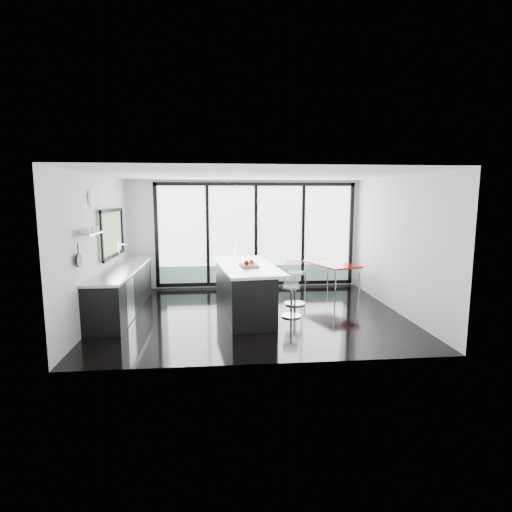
{
  "coord_description": "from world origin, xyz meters",
  "views": [
    {
      "loc": [
        -0.67,
        -7.89,
        2.36
      ],
      "look_at": [
        0.1,
        0.3,
        1.15
      ],
      "focal_mm": 28.0,
      "sensor_mm": 36.0,
      "label": 1
    }
  ],
  "objects": [
    {
      "name": "counter_cabinets",
      "position": [
        -2.67,
        0.4,
        0.46
      ],
      "size": [
        0.69,
        3.24,
        1.36
      ],
      "color": "black",
      "rests_on": "floor"
    },
    {
      "name": "red_table",
      "position": [
        2.1,
        1.6,
        0.38
      ],
      "size": [
        1.22,
        1.59,
        0.75
      ],
      "primitive_type": "cube",
      "rotation": [
        0.0,
        0.0,
        0.34
      ],
      "color": "#790A04",
      "rests_on": "floor"
    },
    {
      "name": "ceiling",
      "position": [
        0.0,
        0.0,
        2.8
      ],
      "size": [
        6.0,
        5.0,
        0.0
      ],
      "primitive_type": "cube",
      "color": "white",
      "rests_on": "wall_back"
    },
    {
      "name": "wall_left",
      "position": [
        -2.97,
        0.27,
        1.56
      ],
      "size": [
        0.26,
        5.0,
        2.8
      ],
      "color": "silver",
      "rests_on": "ground"
    },
    {
      "name": "bar_stool_far",
      "position": [
        1.0,
        0.65,
        0.37
      ],
      "size": [
        0.56,
        0.56,
        0.75
      ],
      "primitive_type": "cylinder",
      "rotation": [
        0.0,
        0.0,
        0.22
      ],
      "color": "silver",
      "rests_on": "floor"
    },
    {
      "name": "island",
      "position": [
        -0.19,
        0.01,
        0.52
      ],
      "size": [
        1.33,
        2.59,
        1.32
      ],
      "color": "black",
      "rests_on": "floor"
    },
    {
      "name": "wall_back",
      "position": [
        0.27,
        2.47,
        1.27
      ],
      "size": [
        6.0,
        0.09,
        2.8
      ],
      "color": "silver",
      "rests_on": "ground"
    },
    {
      "name": "wall_front",
      "position": [
        0.0,
        -2.5,
        1.4
      ],
      "size": [
        6.0,
        0.0,
        2.8
      ],
      "primitive_type": "cube",
      "color": "silver",
      "rests_on": "ground"
    },
    {
      "name": "bar_stool_near",
      "position": [
        0.75,
        -0.27,
        0.31
      ],
      "size": [
        0.44,
        0.44,
        0.63
      ],
      "primitive_type": "cylinder",
      "rotation": [
        0.0,
        0.0,
        -0.1
      ],
      "color": "silver",
      "rests_on": "floor"
    },
    {
      "name": "floor",
      "position": [
        0.0,
        0.0,
        0.0
      ],
      "size": [
        6.0,
        5.0,
        0.0
      ],
      "primitive_type": "cube",
      "color": "black",
      "rests_on": "ground"
    },
    {
      "name": "wall_right",
      "position": [
        3.0,
        0.0,
        1.4
      ],
      "size": [
        0.0,
        5.0,
        2.8
      ],
      "primitive_type": "cube",
      "color": "silver",
      "rests_on": "ground"
    }
  ]
}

